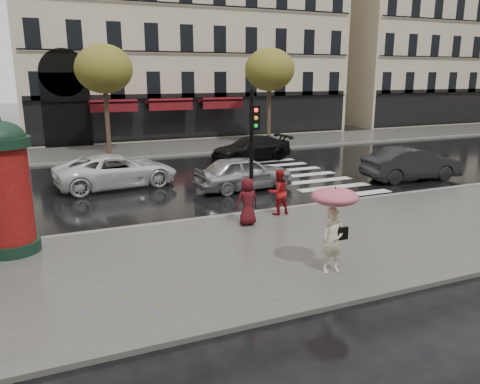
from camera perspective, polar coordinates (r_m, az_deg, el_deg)
name	(u,v)px	position (r m, az deg, el deg)	size (l,w,h in m)	color
ground	(268,246)	(13.83, 3.49, -6.56)	(160.00, 160.00, 0.00)	black
near_sidewalk	(276,250)	(13.40, 4.46, -7.01)	(90.00, 7.00, 0.12)	#474744
far_sidewalk	(139,150)	(31.47, -12.24, 5.02)	(90.00, 6.00, 0.12)	#474744
near_kerb	(230,216)	(16.40, -1.21, -2.93)	(90.00, 0.25, 0.14)	slate
far_kerb	(149,157)	(28.56, -11.06, 4.19)	(90.00, 0.25, 0.14)	slate
zebra_crossing	(289,170)	(24.72, 5.97, 2.69)	(3.60, 11.75, 0.01)	silver
bldg_far_right	(427,13)	(57.92, 21.81, 19.58)	(24.00, 14.00, 22.90)	#B7A88C
tree_far_left	(104,69)	(29.79, -16.27, 14.16)	(3.40, 3.40, 6.64)	#38281C
tree_far_right	(270,70)	(33.06, 3.62, 14.62)	(3.40, 3.40, 6.64)	#38281C
woman_umbrella	(334,216)	(11.54, 11.40, -2.85)	(1.14, 1.14, 2.20)	#F2E8C7
woman_red	(278,192)	(16.28, 4.69, -0.01)	(0.77, 0.60, 1.59)	#9F1315
man_burgundy	(247,201)	(15.09, 0.90, -1.16)	(0.76, 0.49, 1.56)	#460E12
morris_column	(5,183)	(13.98, -26.73, 0.99)	(1.51, 1.51, 4.06)	black
traffic_light	(253,144)	(14.75, 1.54, 5.83)	(0.28, 0.41, 4.34)	black
car_silver	(244,173)	(20.27, 0.49, 2.36)	(1.75, 4.35, 1.48)	#AAABAF
car_darkgrey	(412,164)	(23.61, 20.19, 3.25)	(1.63, 4.69, 1.54)	black
car_white	(117,171)	(21.43, -14.79, 2.53)	(2.45, 5.32, 1.48)	silver
car_black	(251,148)	(27.31, 1.33, 5.34)	(1.96, 4.82, 1.40)	black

